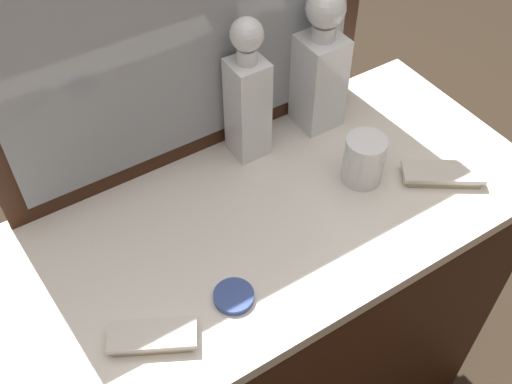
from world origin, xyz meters
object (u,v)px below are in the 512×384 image
object	(u,v)px
crystal_decanter_left	(248,102)
silver_brush_rear	(153,337)
silver_brush_front	(442,174)
crystal_tumbler_far_right	(364,161)
crystal_decanter_center	(320,73)
porcelain_dish	(234,296)

from	to	relation	value
crystal_decanter_left	silver_brush_rear	bearing A→B (deg)	-140.76
crystal_decanter_left	silver_brush_front	bearing A→B (deg)	-44.87
crystal_decanter_left	crystal_tumbler_far_right	distance (m)	0.25
crystal_decanter_center	porcelain_dish	size ratio (longest dim) A/B	4.51
silver_brush_front	crystal_tumbler_far_right	bearing A→B (deg)	146.53
crystal_decanter_left	porcelain_dish	distance (m)	0.39
crystal_tumbler_far_right	crystal_decanter_center	bearing A→B (deg)	81.80
crystal_tumbler_far_right	crystal_decanter_left	bearing A→B (deg)	127.55
crystal_decanter_left	silver_brush_rear	distance (m)	0.48
crystal_decanter_left	crystal_tumbler_far_right	bearing A→B (deg)	-52.45
silver_brush_rear	porcelain_dish	size ratio (longest dim) A/B	2.15
silver_brush_rear	crystal_decanter_center	bearing A→B (deg)	28.94
crystal_tumbler_far_right	silver_brush_rear	size ratio (longest dim) A/B	0.67
crystal_decanter_center	silver_brush_rear	size ratio (longest dim) A/B	2.10
crystal_decanter_left	porcelain_dish	world-z (taller)	crystal_decanter_left
crystal_tumbler_far_right	porcelain_dish	world-z (taller)	crystal_tumbler_far_right
crystal_decanter_center	crystal_decanter_left	size ratio (longest dim) A/B	1.01
crystal_decanter_center	crystal_tumbler_far_right	xyz separation A→B (m)	(-0.03, -0.19, -0.08)
silver_brush_rear	crystal_decanter_left	bearing A→B (deg)	39.24
crystal_decanter_center	silver_brush_front	xyz separation A→B (m)	(0.11, -0.28, -0.11)
crystal_decanter_left	silver_brush_rear	world-z (taller)	crystal_decanter_left
crystal_decanter_center	crystal_tumbler_far_right	size ratio (longest dim) A/B	3.11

